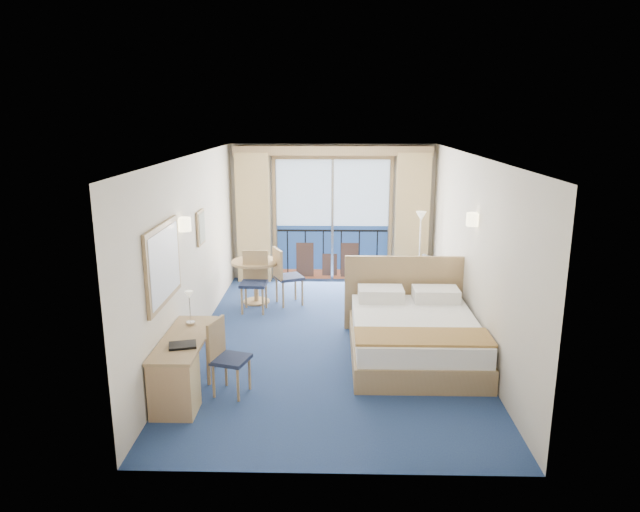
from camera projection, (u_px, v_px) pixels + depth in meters
The scene contains 22 objects.
floor at pixel (331, 340), 8.47m from camera, with size 6.50×6.50×0.00m, color navy.
room_walls at pixel (332, 222), 8.04m from camera, with size 4.04×6.54×2.72m.
balcony_door at pixel (332, 224), 11.31m from camera, with size 2.36×0.03×2.52m.
curtain_left at pixel (253, 218), 11.17m from camera, with size 0.65×0.22×2.55m, color tan.
curtain_right at pixel (412, 219), 11.10m from camera, with size 0.65×0.22×2.55m, color tan.
pelmet at pixel (333, 151), 10.85m from camera, with size 3.80×0.25×0.18m, color #A18257.
mirror at pixel (163, 264), 6.68m from camera, with size 0.05×1.25×0.95m.
wall_print at pixel (201, 227), 8.56m from camera, with size 0.04×0.42×0.52m.
sconce_left at pixel (184, 224), 7.48m from camera, with size 0.18×0.18×0.18m, color #FFEDB2.
sconce_right at pixel (473, 219), 7.83m from camera, with size 0.18×0.18×0.18m, color #FFEDB2.
bed at pixel (413, 334), 7.82m from camera, with size 1.86×2.21×1.17m.
nightstand at pixel (442, 306), 9.17m from camera, with size 0.40×0.38×0.52m, color tan.
phone at pixel (444, 288), 9.08m from camera, with size 0.18×0.14×0.08m, color silver.
armchair at pixel (415, 280), 10.20m from camera, with size 0.81×0.83×0.76m, color #495058.
floor_lamp at pixel (420, 231), 10.62m from camera, with size 0.21×0.21×1.50m.
desk at pixel (177, 377), 6.42m from camera, with size 0.51×1.48×0.70m.
desk_chair at pixel (225, 353), 6.75m from camera, with size 0.50×0.49×0.91m.
folder at pixel (183, 345), 6.47m from camera, with size 0.30×0.23×0.03m, color black.
desk_lamp at pixel (189, 301), 7.07m from camera, with size 0.11×0.11×0.42m.
round_table at pixel (256, 271), 10.01m from camera, with size 0.85×0.85×0.76m.
table_chair_a at pixel (284, 273), 9.90m from camera, with size 0.58×0.58×1.02m.
table_chair_b at pixel (255, 277), 9.64m from camera, with size 0.45×0.46×1.01m.
Camera 1 is at (0.02, -7.92, 3.26)m, focal length 32.00 mm.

